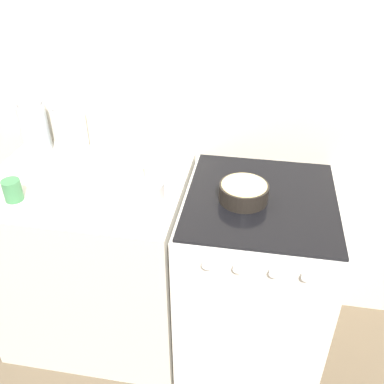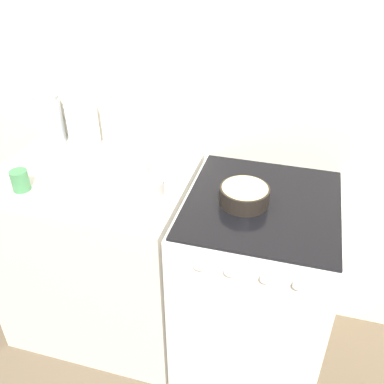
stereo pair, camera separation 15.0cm
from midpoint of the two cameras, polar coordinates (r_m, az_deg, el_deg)
wall_back at (r=2.05m, az=-1.56°, el=12.00°), size 4.78×0.05×2.40m
countertop_cabinet at (r=2.26m, az=-14.43°, el=-8.74°), size 0.89×0.70×0.94m
stove at (r=2.11m, az=6.07°, el=-11.43°), size 0.65×0.71×0.94m
mixing_bowl at (r=1.74m, az=-9.52°, el=0.06°), size 0.21×0.21×0.28m
baking_pan at (r=1.77m, az=4.51°, el=-0.04°), size 0.20×0.20×0.08m
storage_jar_left at (r=2.28m, az=-21.99°, el=7.70°), size 0.13×0.13×0.25m
storage_jar_middle at (r=2.20m, az=-17.76°, el=7.48°), size 0.16×0.16×0.25m
tin_can at (r=1.94m, az=-24.89°, el=0.15°), size 0.08×0.08×0.09m
recipe_page at (r=1.76m, az=-9.39°, el=-1.98°), size 0.27×0.27×0.01m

